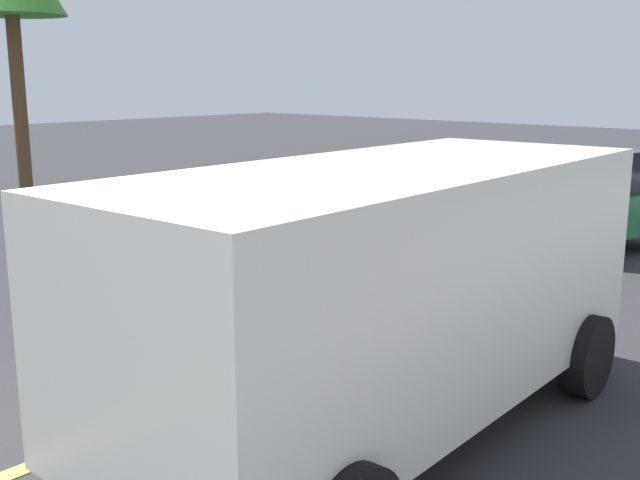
% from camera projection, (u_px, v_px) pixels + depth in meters
% --- Properties ---
extents(ground_plane, '(80.00, 80.00, 0.00)m').
position_uv_depth(ground_plane, '(137.00, 425.00, 6.39)').
color(ground_plane, '#2D2D30').
extents(lane_marking_centre, '(28.00, 0.16, 0.01)m').
position_uv_depth(lane_marking_centre, '(362.00, 336.00, 8.57)').
color(lane_marking_centre, '#E0D14C').
extents(white_van, '(5.27, 2.42, 2.20)m').
position_uv_depth(white_van, '(388.00, 281.00, 6.09)').
color(white_van, silver).
rests_on(white_van, ground_plane).
extents(car_green_behind_van, '(4.19, 2.72, 1.68)m').
position_uv_depth(car_green_behind_van, '(567.00, 202.00, 12.58)').
color(car_green_behind_van, '#236B3D').
rests_on(car_green_behind_van, ground_plane).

